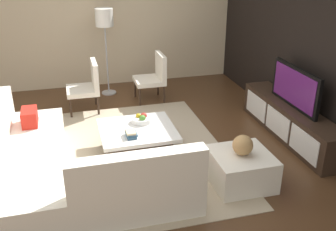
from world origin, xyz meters
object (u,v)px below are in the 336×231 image
Objects in this scene: television at (295,87)px; coffee_table at (138,140)px; ottoman at (241,169)px; media_console at (290,122)px; decorative_ball at (243,145)px; fruit_bowl at (142,119)px; accent_chair_far at (154,74)px; sectional_couch at (61,168)px; floor_lamp at (104,23)px; accent_chair_near at (88,84)px; book_stack at (131,134)px.

television reaches higher than coffee_table.
media_console is at bearing 127.64° from ottoman.
fruit_bowl is at bearing -142.29° from decorative_ball.
accent_chair_far reaches higher than media_console.
coffee_table is 1.17× the size of accent_chair_far.
coffee_table is at bearing -135.00° from ottoman.
floor_lamp is (-3.10, 0.93, 1.09)m from sectional_couch.
fruit_bowl is (1.54, 0.62, -0.06)m from accent_chair_near.
media_console is 2.21× the size of coffee_table.
accent_chair_near is at bearing -163.25° from coffee_table.
accent_chair_near reaches higher than media_console.
accent_chair_far is at bearing 145.93° from sectional_couch.
floor_lamp is 1.86× the size of accent_chair_far.
coffee_table is (-0.10, -2.30, -0.59)m from television.
television is 1.59m from decorative_ball.
floor_lamp is at bearing -135.32° from accent_chair_far.
floor_lamp is (-2.58, -2.39, 0.57)m from television.
accent_chair_near is 3.56× the size of decorative_ball.
television reaches higher than decorative_ball.
sectional_couch is at bearing -54.80° from fruit_bowl.
book_stack is at bearing 7.03° from accent_chair_near.
floor_lamp is at bearing 146.16° from accent_chair_near.
accent_chair_far is (0.56, 0.78, -0.88)m from floor_lamp.
floor_lamp is at bearing -162.04° from ottoman.
coffee_table is at bearing -135.00° from decorative_ball.
accent_chair_near is 3.11× the size of fruit_bowl.
fruit_bowl is (-0.79, 1.13, 0.15)m from sectional_couch.
television is 2.37m from coffee_table.
media_console is at bearing 52.64° from accent_chair_near.
accent_chair_far reaches higher than coffee_table.
television is 2.24m from fruit_bowl.
book_stack is (0.12, -2.42, -0.38)m from television.
media_console is 3.69m from floor_lamp.
floor_lamp is (-2.48, -0.09, 1.16)m from coffee_table.
fruit_bowl is 0.32× the size of accent_chair_far.
media_console is 2.22m from fruit_bowl.
coffee_table is at bearing 2.08° from floor_lamp.
television is 2.45m from book_stack.
accent_chair_near is 0.54× the size of floor_lamp.
television is at bearing 98.83° from sectional_couch.
sectional_couch is (0.52, -3.32, -0.52)m from television.
fruit_bowl is (-0.18, 0.10, 0.23)m from coffee_table.
floor_lamp is 6.63× the size of decorative_ball.
ottoman is at bearing -52.37° from television.
accent_chair_far is (-2.54, 1.72, 0.21)m from sectional_couch.
floor_lamp is 2.32× the size of ottoman.
book_stack is at bearing -30.66° from accent_chair_far.
television is 0.46× the size of sectional_couch.
accent_chair_far is at bearing 161.29° from fruit_bowl.
floor_lamp is 3.90m from ottoman.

